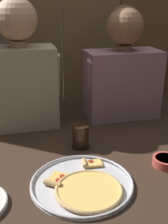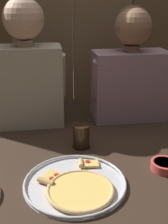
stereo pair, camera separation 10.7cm
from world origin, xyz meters
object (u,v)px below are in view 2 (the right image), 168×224
at_px(pizza_tray, 76,185).
at_px(diner_right, 130,69).
at_px(dipping_bowl, 164,165).
at_px(diner_left, 27,65).
at_px(drinking_glass, 81,136).

distance_m(pizza_tray, diner_right, 0.76).
bearing_deg(dipping_bowl, diner_left, 134.23).
relative_size(dipping_bowl, diner_right, 0.18).
xyz_separation_m(drinking_glass, diner_right, (0.31, 0.31, 0.23)).
relative_size(drinking_glass, diner_left, 0.16).
height_order(pizza_tray, dipping_bowl, dipping_bowl).
bearing_deg(pizza_tray, diner_left, 106.13).
height_order(dipping_bowl, diner_left, diner_left).
relative_size(pizza_tray, diner_left, 0.58).
distance_m(drinking_glass, diner_right, 0.49).
xyz_separation_m(pizza_tray, dipping_bowl, (0.35, 0.06, 0.01)).
xyz_separation_m(dipping_bowl, diner_right, (0.01, 0.54, 0.26)).
bearing_deg(drinking_glass, dipping_bowl, -38.17).
bearing_deg(diner_left, drinking_glass, -53.12).
relative_size(dipping_bowl, diner_left, 0.16).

